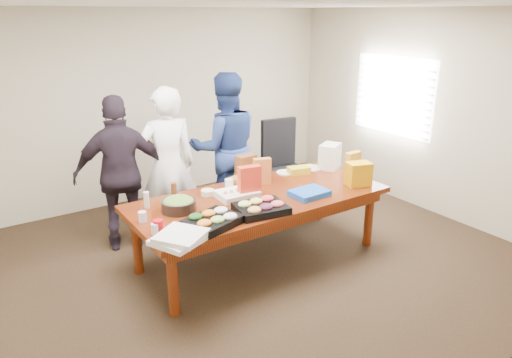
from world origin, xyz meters
TOP-DOWN VIEW (x-y plane):
  - floor at (0.00, 0.00)m, footprint 5.50×5.00m
  - ceiling at (0.00, 0.00)m, footprint 5.50×5.00m
  - wall_back at (0.00, 2.50)m, footprint 5.50×0.04m
  - wall_front at (0.00, -2.50)m, footprint 5.50×0.04m
  - wall_right at (2.75, 0.00)m, footprint 0.04×5.00m
  - window_panel at (2.72, 0.60)m, footprint 0.03×1.40m
  - window_blinds at (2.68, 0.60)m, footprint 0.04×1.36m
  - conference_table at (0.00, 0.00)m, footprint 2.80×1.20m
  - office_chair at (1.09, 0.90)m, footprint 0.69×0.69m
  - person_center at (-0.62, 1.00)m, footprint 0.74×0.54m
  - person_right at (0.28, 1.19)m, footprint 1.12×0.98m
  - person_left at (-1.13, 1.12)m, footprint 1.13×0.70m
  - veggie_tray at (-0.78, -0.37)m, footprint 0.58×0.51m
  - fruit_tray at (-0.24, -0.37)m, footprint 0.55×0.46m
  - sheet_cake at (-0.22, 0.10)m, footprint 0.44×0.34m
  - salad_bowl at (-0.90, 0.12)m, footprint 0.43×0.43m
  - chip_bag_blue at (0.46, -0.29)m, footprint 0.40×0.30m
  - chip_bag_red at (-0.11, 0.03)m, footprint 0.25×0.14m
  - chip_bag_yellow at (1.30, -0.08)m, footprint 0.21×0.09m
  - chip_bag_orange at (0.24, 0.30)m, footprint 0.22×0.15m
  - mayo_jar at (-0.21, 0.30)m, footprint 0.10×0.10m
  - mustard_bottle at (0.33, 0.38)m, footprint 0.07×0.07m
  - dressing_bottle at (-0.81, 0.42)m, footprint 0.06×0.06m
  - ranch_bottle at (-1.13, 0.37)m, footprint 0.07×0.07m
  - banana_bunch at (0.83, 0.35)m, footprint 0.29×0.21m
  - bread_loaf at (0.02, 0.37)m, footprint 0.35×0.22m
  - kraft_bag at (0.16, 0.52)m, footprint 0.24×0.16m
  - red_cup at (-1.26, -0.24)m, footprint 0.10×0.10m
  - clear_cup_a at (-1.30, -0.25)m, footprint 0.08×0.08m
  - clear_cup_b at (-1.30, 0.06)m, footprint 0.09×0.09m
  - pizza_box_lower at (-1.20, -0.51)m, footprint 0.50×0.50m
  - pizza_box_upper at (-1.18, -0.53)m, footprint 0.53×0.53m
  - plate_a at (1.07, 0.43)m, footprint 0.36×0.36m
  - plate_b at (0.70, 0.46)m, footprint 0.26×0.26m
  - dip_bowl_a at (0.03, 0.31)m, footprint 0.20×0.20m
  - dip_bowl_b at (-0.45, 0.34)m, footprint 0.17×0.17m
  - grocery_bag_white at (1.29, 0.31)m, footprint 0.36×0.32m
  - grocery_bag_yellow at (1.14, -0.34)m, footprint 0.31×0.26m

SIDE VIEW (x-z plane):
  - floor at x=0.00m, z-range -0.02..0.00m
  - conference_table at x=0.00m, z-range 0.00..0.75m
  - office_chair at x=1.09m, z-range 0.00..1.21m
  - plate_b at x=0.70m, z-range 0.75..0.76m
  - plate_a at x=1.07m, z-range 0.75..0.77m
  - pizza_box_lower at x=-1.20m, z-range 0.75..0.79m
  - dip_bowl_b at x=-0.45m, z-range 0.75..0.81m
  - chip_bag_blue at x=0.46m, z-range 0.75..0.81m
  - dip_bowl_a at x=0.03m, z-range 0.75..0.81m
  - sheet_cake at x=-0.22m, z-range 0.75..0.82m
  - veggie_tray at x=-0.78m, z-range 0.75..0.82m
  - fruit_tray at x=-0.24m, z-range 0.75..0.83m
  - banana_bunch at x=0.83m, z-range 0.75..0.84m
  - clear_cup_a at x=-1.30m, z-range 0.75..0.85m
  - clear_cup_b at x=-1.30m, z-range 0.75..0.85m
  - salad_bowl at x=-0.90m, z-range 0.75..0.86m
  - red_cup at x=-1.26m, z-range 0.75..0.87m
  - bread_loaf at x=0.02m, z-range 0.75..0.88m
  - pizza_box_upper at x=-1.18m, z-range 0.79..0.84m
  - mayo_jar at x=-0.21m, z-range 0.75..0.90m
  - mustard_bottle at x=0.33m, z-range 0.75..0.90m
  - ranch_bottle at x=-1.13m, z-range 0.75..0.92m
  - dressing_bottle at x=-0.81m, z-range 0.75..0.94m
  - grocery_bag_yellow at x=1.14m, z-range 0.75..1.02m
  - person_left at x=-1.13m, z-range 0.00..1.80m
  - chip_bag_yellow at x=1.30m, z-range 0.75..1.05m
  - kraft_bag at x=0.16m, z-range 0.75..1.05m
  - chip_bag_orange at x=0.24m, z-range 0.75..1.06m
  - grocery_bag_white at x=1.29m, z-range 0.75..1.06m
  - chip_bag_red at x=-0.11m, z-range 0.75..1.10m
  - person_center at x=-0.62m, z-range 0.00..1.87m
  - person_right at x=0.28m, z-range 0.00..1.94m
  - wall_back at x=0.00m, z-range 0.00..2.70m
  - wall_front at x=0.00m, z-range 0.00..2.70m
  - wall_right at x=2.75m, z-range 0.00..2.70m
  - window_panel at x=2.72m, z-range 0.95..2.05m
  - window_blinds at x=2.68m, z-range 1.00..2.00m
  - ceiling at x=0.00m, z-range 2.70..2.72m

